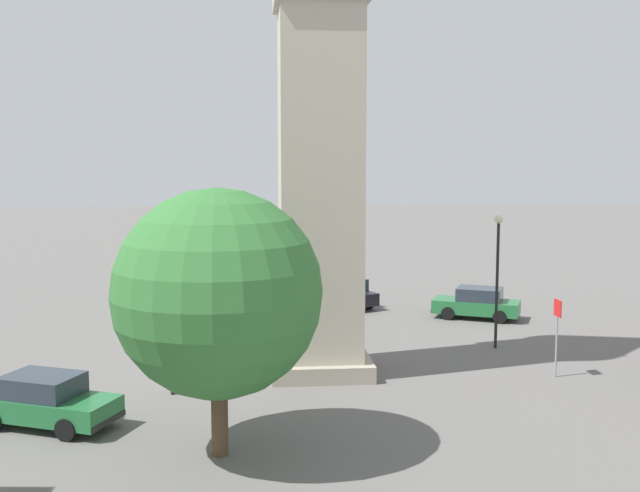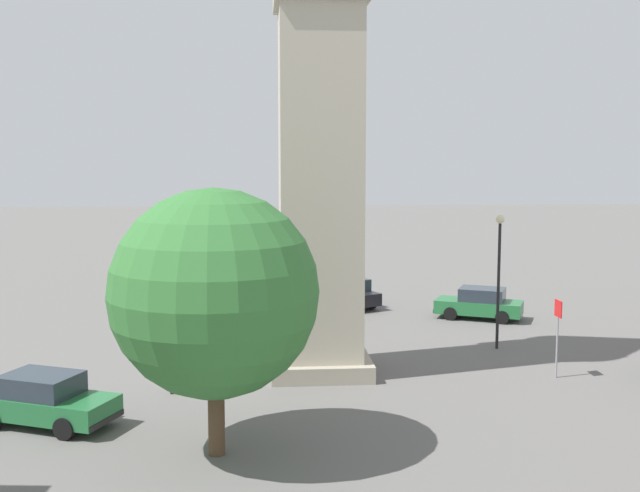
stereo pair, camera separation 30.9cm
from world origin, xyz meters
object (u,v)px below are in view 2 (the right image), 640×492
car_silver_kerb (45,400)px  car_green_alley (294,311)px  pedestrian (174,364)px  road_sign (558,325)px  tree (214,293)px  car_red_corner (184,313)px  lamp_post (499,261)px  car_white_side (480,303)px  car_blue_kerb (347,292)px

car_silver_kerb → car_green_alley: size_ratio=1.03×
pedestrian → road_sign: (0.77, -13.37, 0.89)m
pedestrian → tree: tree is taller
car_red_corner → lamp_post: lamp_post is taller
car_green_alley → lamp_post: lamp_post is taller
car_red_corner → road_sign: size_ratio=1.59×
car_red_corner → car_green_alley: (-0.01, -5.02, 0.00)m
pedestrian → lamp_post: 13.77m
car_white_side → road_sign: road_sign is taller
car_red_corner → car_blue_kerb: bearing=-59.3°
car_blue_kerb → car_green_alley: 5.64m
car_blue_kerb → car_white_side: (-3.65, -6.10, 0.00)m
car_white_side → car_green_alley: 9.17m
car_silver_kerb → road_sign: size_ratio=1.59×
car_blue_kerb → lamp_post: size_ratio=0.81×
car_silver_kerb → lamp_post: bearing=-64.0°
car_white_side → road_sign: 10.06m
car_white_side → car_silver_kerb: bearing=128.7°
tree → lamp_post: tree is taller
car_green_alley → road_sign: (-8.87, -8.96, 1.14)m
car_blue_kerb → car_white_side: bearing=-120.9°
pedestrian → tree: bearing=-162.3°
car_silver_kerb → tree: size_ratio=0.63×
car_white_side → road_sign: bearing=179.2°
car_blue_kerb → car_white_side: same height
car_blue_kerb → car_white_side: size_ratio=1.00×
car_red_corner → car_green_alley: bearing=-90.1°
car_white_side → pedestrian: size_ratio=2.63×
car_red_corner → pedestrian: pedestrian is taller
car_silver_kerb → car_white_side: same height
car_blue_kerb → pedestrian: bearing=152.8°
car_blue_kerb → lamp_post: bearing=-151.3°
car_silver_kerb → car_green_alley: 14.67m
car_blue_kerb → pedestrian: (-14.42, 7.41, 0.25)m
car_white_side → pedestrian: pedestrian is taller
car_green_alley → road_sign: road_sign is taller
car_blue_kerb → tree: 20.90m
pedestrian → car_green_alley: bearing=-24.6°
car_silver_kerb → pedestrian: 4.40m
car_red_corner → car_green_alley: size_ratio=1.02×
car_red_corner → car_white_side: (1.11, -14.12, 0.00)m
car_silver_kerb → tree: tree is taller
car_red_corner → lamp_post: (-4.64, -13.17, 2.88)m
pedestrian → tree: 6.53m
car_red_corner → car_green_alley: 5.02m
car_silver_kerb → pedestrian: size_ratio=2.64×
car_silver_kerb → road_sign: 17.19m
car_red_corner → lamp_post: 14.26m
car_white_side → tree: bearing=143.8°
car_silver_kerb → tree: bearing=-116.9°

